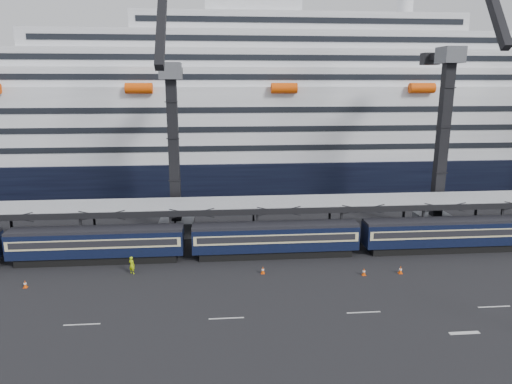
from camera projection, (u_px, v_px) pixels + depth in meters
ground at (371, 291)px, 43.91m from camera, size 260.00×260.00×0.00m
lane_markings at (482, 314)px, 39.52m from camera, size 111.00×4.27×0.02m
train at (304, 237)px, 52.70m from camera, size 133.05×3.00×4.05m
canopy at (336, 202)px, 56.26m from camera, size 130.00×6.25×5.53m
cruise_ship at (288, 123)px, 85.53m from camera, size 214.09×28.84×34.00m
crane_dark_near at (173, 145)px, 57.49m from camera, size 4.50×17.75×35.08m
crane_dark_mid at (445, 132)px, 59.11m from camera, size 4.50×18.24×39.64m
worker at (132, 265)px, 47.82m from camera, size 0.82×0.74×1.89m
traffic_cone_b at (25, 284)px, 44.62m from camera, size 0.40×0.40×0.79m
traffic_cone_c at (263, 270)px, 47.95m from camera, size 0.41×0.41×0.81m
traffic_cone_d at (400, 270)px, 47.97m from camera, size 0.43×0.43×0.85m
traffic_cone_e at (364, 272)px, 47.52m from camera, size 0.41×0.41×0.81m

